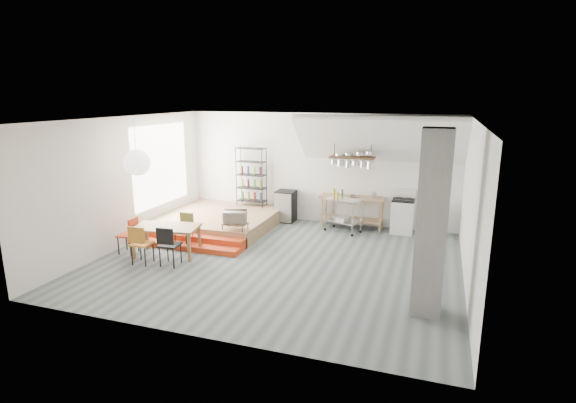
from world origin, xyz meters
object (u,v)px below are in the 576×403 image
(dining_table, at_px, (166,229))
(mini_fridge, at_px, (286,206))
(rolling_cart, at_px, (343,211))
(stove, at_px, (403,216))

(dining_table, distance_m, mini_fridge, 4.04)
(rolling_cart, distance_m, mini_fridge, 1.92)
(dining_table, xyz_separation_m, rolling_cart, (3.55, 3.16, -0.03))
(rolling_cart, xyz_separation_m, mini_fridge, (-1.84, 0.50, -0.14))
(dining_table, xyz_separation_m, mini_fridge, (1.70, 3.66, -0.17))
(stove, bearing_deg, rolling_cart, -163.66)
(mini_fridge, bearing_deg, rolling_cart, -15.17)
(stove, relative_size, mini_fridge, 1.26)
(stove, distance_m, mini_fridge, 3.40)
(stove, xyz_separation_m, mini_fridge, (-3.40, 0.04, -0.01))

